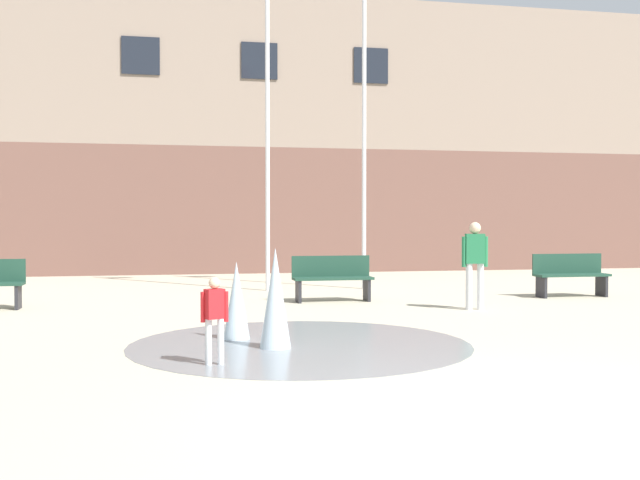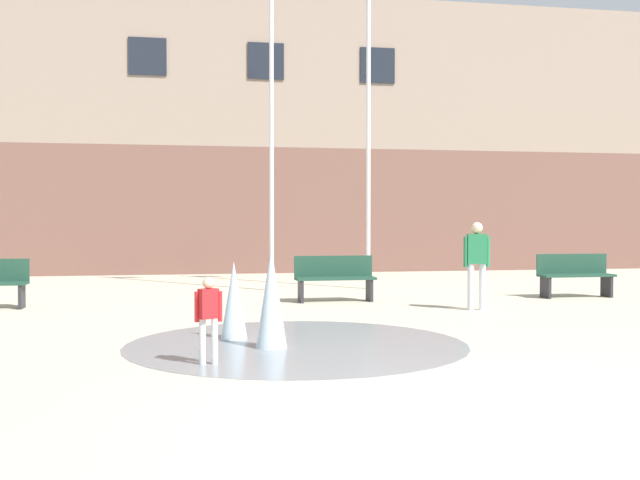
% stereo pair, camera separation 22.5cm
% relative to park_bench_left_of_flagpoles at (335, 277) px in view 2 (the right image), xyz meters
% --- Properties ---
extents(ground_plane, '(100.00, 100.00, 0.00)m').
position_rel_park_bench_left_of_flagpoles_xyz_m(ground_plane, '(-0.45, -9.18, -0.48)').
color(ground_plane, '#BCB299').
extents(library_building, '(36.00, 6.05, 8.58)m').
position_rel_park_bench_left_of_flagpoles_xyz_m(library_building, '(-0.45, 11.11, 3.81)').
color(library_building, brown).
rests_on(library_building, ground).
extents(splash_fountain, '(4.47, 4.47, 1.28)m').
position_rel_park_bench_left_of_flagpoles_xyz_m(splash_fountain, '(-1.91, -4.90, -0.07)').
color(splash_fountain, gray).
rests_on(splash_fountain, ground).
extents(park_bench_left_of_flagpoles, '(1.60, 0.44, 0.91)m').
position_rel_park_bench_left_of_flagpoles_xyz_m(park_bench_left_of_flagpoles, '(0.00, 0.00, 0.00)').
color(park_bench_left_of_flagpoles, '#28282D').
rests_on(park_bench_left_of_flagpoles, ground).
extents(park_bench_under_left_flagpole, '(1.60, 0.44, 0.91)m').
position_rel_park_bench_left_of_flagpoles_xyz_m(park_bench_under_left_flagpole, '(5.15, -0.14, 0.00)').
color(park_bench_under_left_flagpole, '#28282D').
rests_on(park_bench_under_left_flagpole, ground).
extents(child_running, '(0.31, 0.20, 0.99)m').
position_rel_park_bench_left_of_flagpoles_xyz_m(child_running, '(-2.73, -6.16, 0.10)').
color(child_running, silver).
rests_on(child_running, ground).
extents(adult_in_red, '(0.50, 0.27, 1.59)m').
position_rel_park_bench_left_of_flagpoles_xyz_m(adult_in_red, '(2.23, -1.88, 0.45)').
color(adult_in_red, silver).
rests_on(adult_in_red, ground).
extents(flagpole_left, '(0.80, 0.10, 7.71)m').
position_rel_park_bench_left_of_flagpoles_xyz_m(flagpole_left, '(-0.92, 2.57, 3.62)').
color(flagpole_left, silver).
rests_on(flagpole_left, ground).
extents(flagpole_right, '(0.80, 0.10, 7.72)m').
position_rel_park_bench_left_of_flagpoles_xyz_m(flagpole_right, '(1.38, 2.57, 3.62)').
color(flagpole_right, silver).
rests_on(flagpole_right, ground).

